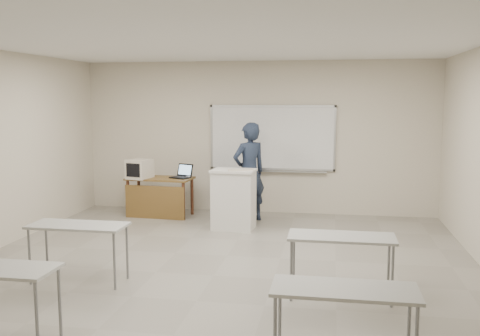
% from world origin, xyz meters
% --- Properties ---
extents(floor, '(7.00, 8.00, 0.01)m').
position_xyz_m(floor, '(0.00, 0.00, -0.01)').
color(floor, gray).
rests_on(floor, ground).
extents(whiteboard, '(2.48, 0.10, 1.31)m').
position_xyz_m(whiteboard, '(0.30, 3.97, 1.48)').
color(whiteboard, white).
rests_on(whiteboard, floor).
extents(student_desks, '(4.40, 2.20, 0.73)m').
position_xyz_m(student_desks, '(-0.00, -1.35, 0.67)').
color(student_desks, '#A3A49E').
rests_on(student_desks, floor).
extents(instructor_desk, '(1.25, 0.62, 0.75)m').
position_xyz_m(instructor_desk, '(-1.80, 3.19, 0.51)').
color(instructor_desk, brown).
rests_on(instructor_desk, floor).
extents(podium, '(0.75, 0.54, 1.05)m').
position_xyz_m(podium, '(-0.20, 2.50, 0.53)').
color(podium, silver).
rests_on(podium, floor).
extents(crt_monitor, '(0.40, 0.44, 0.37)m').
position_xyz_m(crt_monitor, '(-2.16, 3.18, 0.93)').
color(crt_monitor, beige).
rests_on(crt_monitor, instructor_desk).
extents(laptop, '(0.35, 0.32, 0.26)m').
position_xyz_m(laptop, '(-1.40, 3.36, 0.81)').
color(laptop, black).
rests_on(laptop, instructor_desk).
extents(mouse, '(0.11, 0.08, 0.04)m').
position_xyz_m(mouse, '(-1.25, 3.35, 0.77)').
color(mouse, '#9B9DA3').
rests_on(mouse, instructor_desk).
extents(keyboard, '(0.46, 0.28, 0.02)m').
position_xyz_m(keyboard, '(-0.05, 2.38, 1.06)').
color(keyboard, beige).
rests_on(keyboard, podium).
extents(presenter, '(0.80, 0.77, 1.84)m').
position_xyz_m(presenter, '(-0.03, 3.17, 0.92)').
color(presenter, black).
rests_on(presenter, floor).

